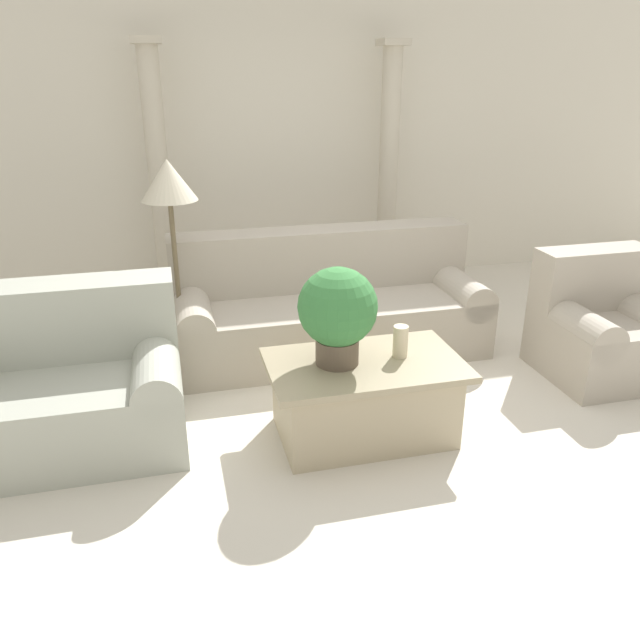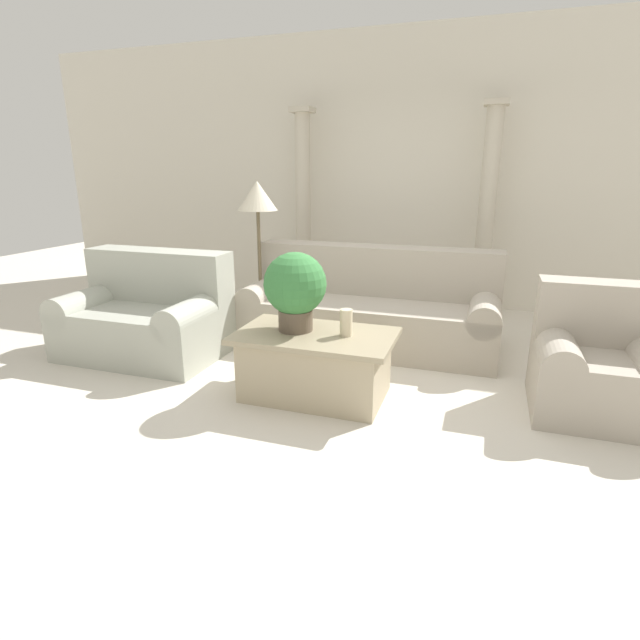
{
  "view_description": "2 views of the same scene",
  "coord_description": "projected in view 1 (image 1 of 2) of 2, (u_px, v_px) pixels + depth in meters",
  "views": [
    {
      "loc": [
        -1.17,
        -3.46,
        2.1
      ],
      "look_at": [
        -0.29,
        0.03,
        0.63
      ],
      "focal_mm": 35.0,
      "sensor_mm": 36.0,
      "label": 1
    },
    {
      "loc": [
        1.01,
        -3.58,
        1.63
      ],
      "look_at": [
        -0.17,
        -0.04,
        0.5
      ],
      "focal_mm": 28.0,
      "sensor_mm": 36.0,
      "label": 2
    }
  ],
  "objects": [
    {
      "name": "sofa_long",
      "position": [
        328.0,
        306.0,
        4.88
      ],
      "size": [
        2.37,
        0.9,
        0.92
      ],
      "color": "#ADA393",
      "rests_on": "ground_plane"
    },
    {
      "name": "pillar_candle",
      "position": [
        400.0,
        341.0,
        3.69
      ],
      "size": [
        0.09,
        0.09,
        0.19
      ],
      "color": "beige",
      "rests_on": "coffee_table"
    },
    {
      "name": "column_left",
      "position": [
        159.0,
        176.0,
        5.54
      ],
      "size": [
        0.26,
        0.26,
        2.33
      ],
      "color": "beige",
      "rests_on": "ground_plane"
    },
    {
      "name": "ground_plane",
      "position": [
        364.0,
        405.0,
        4.16
      ],
      "size": [
        16.0,
        16.0,
        0.0
      ],
      "primitive_type": "plane",
      "color": "silver"
    },
    {
      "name": "column_right",
      "position": [
        388.0,
        167.0,
        6.03
      ],
      "size": [
        0.26,
        0.26,
        2.33
      ],
      "color": "beige",
      "rests_on": "ground_plane"
    },
    {
      "name": "floor_lamp",
      "position": [
        169.0,
        193.0,
        4.24
      ],
      "size": [
        0.38,
        0.38,
        1.53
      ],
      "color": "brown",
      "rests_on": "ground_plane"
    },
    {
      "name": "loveseat",
      "position": [
        60.0,
        385.0,
        3.66
      ],
      "size": [
        1.4,
        0.9,
        0.92
      ],
      "color": "#A9AC9E",
      "rests_on": "ground_plane"
    },
    {
      "name": "wall_back",
      "position": [
        282.0,
        122.0,
        5.99
      ],
      "size": [
        10.0,
        0.06,
        3.2
      ],
      "color": "silver",
      "rests_on": "ground_plane"
    },
    {
      "name": "potted_plant",
      "position": [
        338.0,
        311.0,
        3.52
      ],
      "size": [
        0.46,
        0.46,
        0.58
      ],
      "color": "brown",
      "rests_on": "coffee_table"
    },
    {
      "name": "armchair",
      "position": [
        603.0,
        327.0,
        4.5
      ],
      "size": [
        0.85,
        0.78,
        0.88
      ],
      "color": "#ADA393",
      "rests_on": "ground_plane"
    },
    {
      "name": "coffee_table",
      "position": [
        364.0,
        398.0,
        3.75
      ],
      "size": [
        1.15,
        0.7,
        0.49
      ],
      "color": "tan",
      "rests_on": "ground_plane"
    }
  ]
}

